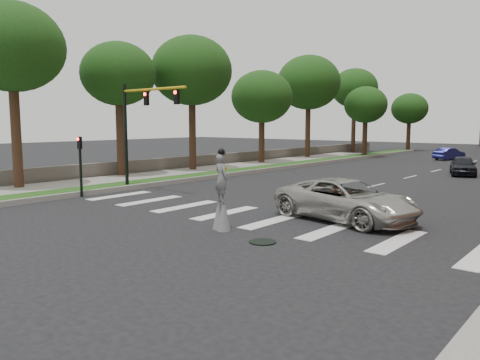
# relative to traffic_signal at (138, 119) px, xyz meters

# --- Properties ---
(ground_plane) EXTENTS (160.00, 160.00, 0.00)m
(ground_plane) POSITION_rel_traffic_signal_xyz_m (9.78, -3.00, -4.15)
(ground_plane) COLOR black
(ground_plane) RESTS_ON ground
(grass_median) EXTENTS (2.00, 60.00, 0.25)m
(grass_median) POSITION_rel_traffic_signal_xyz_m (-1.72, 17.00, -4.03)
(grass_median) COLOR #1B4413
(grass_median) RESTS_ON ground
(median_curb) EXTENTS (0.20, 60.00, 0.28)m
(median_curb) POSITION_rel_traffic_signal_xyz_m (-0.67, 17.00, -4.01)
(median_curb) COLOR gray
(median_curb) RESTS_ON ground
(sidewalk_left) EXTENTS (4.00, 60.00, 0.18)m
(sidewalk_left) POSITION_rel_traffic_signal_xyz_m (-4.72, 7.00, -4.06)
(sidewalk_left) COLOR gray
(sidewalk_left) RESTS_ON ground
(stone_wall) EXTENTS (0.50, 56.00, 1.10)m
(stone_wall) POSITION_rel_traffic_signal_xyz_m (-7.22, 19.00, -3.60)
(stone_wall) COLOR #56514A
(stone_wall) RESTS_ON ground
(manhole) EXTENTS (0.90, 0.90, 0.04)m
(manhole) POSITION_rel_traffic_signal_xyz_m (12.78, -5.00, -4.13)
(manhole) COLOR black
(manhole) RESTS_ON ground
(traffic_signal) EXTENTS (5.30, 0.23, 6.20)m
(traffic_signal) POSITION_rel_traffic_signal_xyz_m (0.00, 0.00, 0.00)
(traffic_signal) COLOR black
(traffic_signal) RESTS_ON ground
(secondary_signal) EXTENTS (0.25, 0.21, 3.23)m
(secondary_signal) POSITION_rel_traffic_signal_xyz_m (-0.52, -3.50, -2.20)
(secondary_signal) COLOR black
(secondary_signal) RESTS_ON ground
(stilt_performer) EXTENTS (0.83, 0.62, 3.04)m
(stilt_performer) POSITION_rel_traffic_signal_xyz_m (10.50, -4.50, -2.93)
(stilt_performer) COLOR #352015
(stilt_performer) RESTS_ON ground
(suv_crossing) EXTENTS (6.45, 3.81, 1.68)m
(suv_crossing) POSITION_rel_traffic_signal_xyz_m (13.25, 0.00, -3.31)
(suv_crossing) COLOR #ADABA4
(suv_crossing) RESTS_ON ground
(car_near) EXTENTS (2.98, 4.63, 1.47)m
(car_near) POSITION_rel_traffic_signal_xyz_m (12.37, 20.81, -3.42)
(car_near) COLOR black
(car_near) RESTS_ON ground
(car_mid) EXTENTS (2.54, 4.14, 1.29)m
(car_mid) POSITION_rel_traffic_signal_xyz_m (7.22, 35.54, -3.51)
(car_mid) COLOR navy
(car_mid) RESTS_ON ground
(tree_0) EXTENTS (6.02, 6.02, 10.83)m
(tree_0) POSITION_rel_traffic_signal_xyz_m (-5.65, -4.46, 4.07)
(tree_0) COLOR #352015
(tree_0) RESTS_ON ground
(tree_1) EXTENTS (5.29, 5.29, 9.64)m
(tree_1) POSITION_rel_traffic_signal_xyz_m (-6.30, 3.28, 3.18)
(tree_1) COLOR #352015
(tree_1) RESTS_ON ground
(tree_2) EXTENTS (6.47, 6.47, 10.82)m
(tree_2) POSITION_rel_traffic_signal_xyz_m (-5.31, 9.57, 3.88)
(tree_2) COLOR #352015
(tree_2) RESTS_ON ground
(tree_3) EXTENTS (5.83, 5.83, 8.87)m
(tree_3) POSITION_rel_traffic_signal_xyz_m (-5.19, 18.69, 2.21)
(tree_3) COLOR #352015
(tree_3) RESTS_ON ground
(tree_4) EXTENTS (6.95, 6.95, 11.28)m
(tree_4) POSITION_rel_traffic_signal_xyz_m (-5.58, 27.68, 4.14)
(tree_4) COLOR #352015
(tree_4) RESTS_ON ground
(tree_5) EXTENTS (6.06, 6.06, 11.03)m
(tree_5) POSITION_rel_traffic_signal_xyz_m (-6.39, 40.49, 4.25)
(tree_5) COLOR #352015
(tree_5) RESTS_ON ground
(tree_6) EXTENTS (4.88, 4.88, 8.06)m
(tree_6) POSITION_rel_traffic_signal_xyz_m (-1.55, 33.58, 1.79)
(tree_6) COLOR #352015
(tree_6) RESTS_ON ground
(tree_7) EXTENTS (5.00, 5.00, 8.05)m
(tree_7) POSITION_rel_traffic_signal_xyz_m (-2.04, 48.79, 1.72)
(tree_7) COLOR #352015
(tree_7) RESTS_ON ground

